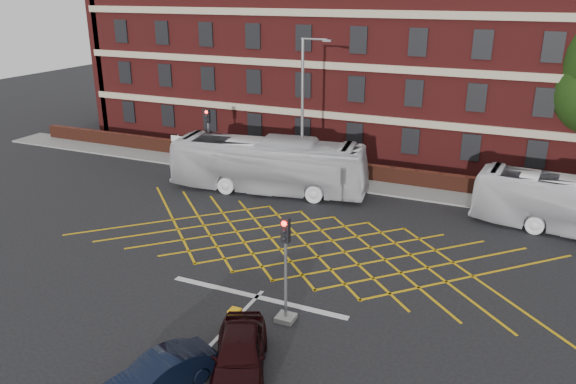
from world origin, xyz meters
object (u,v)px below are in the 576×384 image
at_px(bus_left, 268,165).
at_px(car_navy, 161,374).
at_px(street_lamp, 303,139).
at_px(direction_signs, 178,146).
at_px(car_maroon, 240,353).
at_px(utility_cabinet, 235,320).
at_px(traffic_light_far, 209,145).
at_px(traffic_light_near, 286,280).

height_order(bus_left, car_navy, bus_left).
relative_size(street_lamp, direction_signs, 4.26).
height_order(bus_left, direction_signs, bus_left).
xyz_separation_m(car_maroon, utility_cabinet, (-1.36, 2.10, -0.30)).
relative_size(bus_left, car_maroon, 2.86).
xyz_separation_m(car_navy, car_maroon, (1.87, 1.80, 0.12)).
relative_size(car_maroon, traffic_light_far, 1.01).
distance_m(street_lamp, direction_signs, 10.50).
xyz_separation_m(traffic_light_near, direction_signs, (-15.46, 15.52, -0.39)).
bearing_deg(traffic_light_far, utility_cabinet, -55.99).
bearing_deg(traffic_light_near, bus_left, 118.35).
bearing_deg(car_navy, traffic_light_near, 93.54).
height_order(traffic_light_near, direction_signs, traffic_light_near).
relative_size(car_maroon, traffic_light_near, 1.01).
distance_m(traffic_light_far, street_lamp, 7.83).
bearing_deg(direction_signs, traffic_light_far, -1.82).
bearing_deg(car_navy, utility_cabinet, 106.84).
relative_size(car_maroon, utility_cabinet, 5.01).
distance_m(traffic_light_near, utility_cabinet, 2.40).
xyz_separation_m(traffic_light_near, street_lamp, (-5.20, 14.25, 1.49)).
relative_size(traffic_light_far, direction_signs, 1.94).
bearing_deg(bus_left, utility_cabinet, -166.91).
bearing_deg(direction_signs, car_maroon, -51.04).
bearing_deg(traffic_light_near, traffic_light_far, 129.67).
height_order(car_navy, utility_cabinet, car_navy).
relative_size(traffic_light_near, traffic_light_far, 1.00).
bearing_deg(street_lamp, traffic_light_far, 171.12).
bearing_deg(car_maroon, street_lamp, 82.02).
xyz_separation_m(car_navy, direction_signs, (-13.47, 20.77, 0.77)).
bearing_deg(bus_left, car_navy, -172.62).
relative_size(bus_left, utility_cabinet, 14.32).
distance_m(bus_left, traffic_light_far, 6.27).
xyz_separation_m(street_lamp, utility_cabinet, (3.72, -15.60, -2.83)).
relative_size(traffic_light_near, utility_cabinet, 4.98).
relative_size(car_navy, traffic_light_far, 0.87).
bearing_deg(street_lamp, direction_signs, 172.93).
bearing_deg(car_navy, street_lamp, 123.66).
relative_size(bus_left, traffic_light_near, 2.88).
bearing_deg(utility_cabinet, traffic_light_far, 124.01).
distance_m(traffic_light_near, traffic_light_far, 20.05).
relative_size(bus_left, street_lamp, 1.31).
xyz_separation_m(bus_left, car_navy, (5.03, -18.26, -1.10)).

